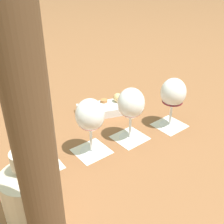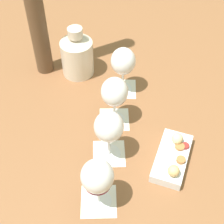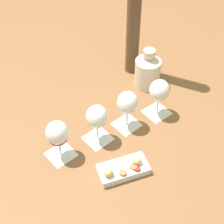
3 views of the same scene
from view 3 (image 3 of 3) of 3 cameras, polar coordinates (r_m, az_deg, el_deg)
ground_plane at (r=1.32m, az=0.01°, el=-3.25°), size 8.00×8.00×0.00m
tasting_card_0 at (r=1.40m, az=7.43°, el=-0.03°), size 0.13×0.13×0.00m
tasting_card_1 at (r=1.35m, az=2.43°, el=-2.06°), size 0.13×0.13×0.00m
tasting_card_2 at (r=1.30m, az=-2.36°, el=-4.38°), size 0.13×0.13×0.00m
tasting_card_3 at (r=1.26m, az=-8.48°, el=-6.96°), size 0.13×0.13×0.00m
wine_glass_0 at (r=1.33m, az=7.87°, el=3.32°), size 0.08×0.08×0.16m
wine_glass_1 at (r=1.27m, az=2.58°, el=1.32°), size 0.08×0.08×0.16m
wine_glass_2 at (r=1.22m, az=-2.52°, el=-1.02°), size 0.08×0.08×0.16m
wine_glass_3 at (r=1.18m, az=-9.05°, el=-3.66°), size 0.08×0.08×0.16m
ceramic_vase at (r=1.48m, az=5.95°, el=6.93°), size 0.11×0.11×0.18m
snack_dish at (r=1.19m, az=1.91°, el=-9.44°), size 0.19×0.13×0.06m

